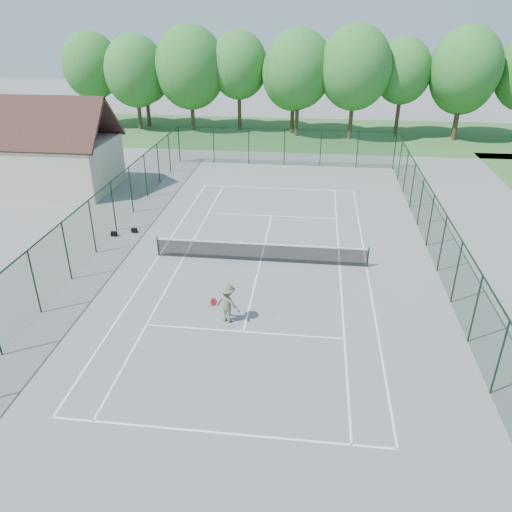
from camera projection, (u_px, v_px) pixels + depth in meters
The scene contains 10 objects.
ground at pixel (260, 261), 26.19m from camera, with size 140.00×140.00×0.00m, color gray.
grass_far at pixel (292, 133), 52.83m from camera, with size 80.00×16.00×0.01m, color #3B7032.
court_lines at pixel (260, 261), 26.19m from camera, with size 11.05×23.85×0.01m.
tennis_net at pixel (261, 251), 25.93m from camera, with size 11.08×0.08×1.10m.
fence_enclosure at pixel (261, 234), 25.49m from camera, with size 18.05×36.05×3.02m.
utility_building at pixel (52, 146), 35.37m from camera, with size 8.60×6.27×6.63m.
tree_line_far at pixel (294, 73), 50.15m from camera, with size 39.40×6.40×9.70m.
sports_bag_a at pixel (114, 234), 29.01m from camera, with size 0.35×0.21×0.28m, color black.
sports_bag_b at pixel (134, 230), 29.49m from camera, with size 0.33×0.20×0.26m, color black.
tennis_player at pixel (228, 303), 20.82m from camera, with size 2.13×1.06×1.75m.
Camera 1 is at (2.52, -23.17, 11.96)m, focal length 35.00 mm.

